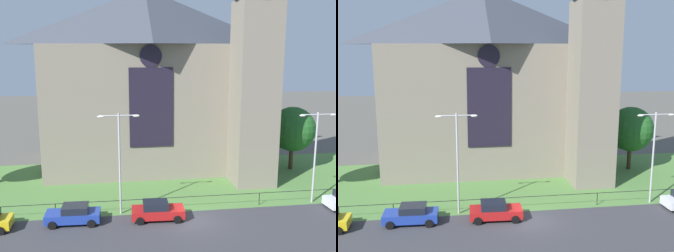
{
  "view_description": "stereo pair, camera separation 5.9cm",
  "coord_description": "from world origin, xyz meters",
  "views": [
    {
      "loc": [
        -6.2,
        -28.69,
        13.51
      ],
      "look_at": [
        -0.92,
        8.0,
        6.22
      ],
      "focal_mm": 42.13,
      "sensor_mm": 36.0,
      "label": 1
    },
    {
      "loc": [
        -6.14,
        -28.7,
        13.51
      ],
      "look_at": [
        -0.92,
        8.0,
        6.22
      ],
      "focal_mm": 42.13,
      "sensor_mm": 36.0,
      "label": 2
    }
  ],
  "objects": [
    {
      "name": "ground",
      "position": [
        0.0,
        10.0,
        0.0
      ],
      "size": [
        160.0,
        160.0,
        0.0
      ],
      "primitive_type": "plane",
      "color": "#56544C"
    },
    {
      "name": "road_asphalt",
      "position": [
        0.0,
        -2.0,
        0.0
      ],
      "size": [
        120.0,
        8.0,
        0.01
      ],
      "primitive_type": "cube",
      "color": "#38383D",
      "rests_on": "ground"
    },
    {
      "name": "grass_verge",
      "position": [
        0.0,
        8.0,
        0.0
      ],
      "size": [
        120.0,
        20.0,
        0.01
      ],
      "primitive_type": "cube",
      "color": "#517F3D",
      "rests_on": "ground"
    },
    {
      "name": "church_building",
      "position": [
        -1.54,
        15.64,
        10.27
      ],
      "size": [
        23.2,
        16.2,
        26.0
      ],
      "color": "gray",
      "rests_on": "ground"
    },
    {
      "name": "iron_railing",
      "position": [
        -2.31,
        2.5,
        0.98
      ],
      "size": [
        34.82,
        0.07,
        1.13
      ],
      "color": "black",
      "rests_on": "ground"
    },
    {
      "name": "tree_right_far",
      "position": [
        13.85,
        12.22,
        4.62
      ],
      "size": [
        5.02,
        5.02,
        7.14
      ],
      "color": "#423021",
      "rests_on": "ground"
    },
    {
      "name": "streetlamp_near",
      "position": [
        -5.7,
        2.4,
        5.38
      ],
      "size": [
        3.37,
        0.26,
        8.49
      ],
      "color": "#B2B2B7",
      "rests_on": "ground"
    },
    {
      "name": "streetlamp_far",
      "position": [
        11.27,
        2.4,
        5.2
      ],
      "size": [
        3.37,
        0.26,
        8.17
      ],
      "color": "#B2B2B7",
      "rests_on": "ground"
    },
    {
      "name": "parked_car_blue",
      "position": [
        -9.41,
        1.01,
        0.74
      ],
      "size": [
        4.26,
        2.15,
        1.51
      ],
      "rotation": [
        0.0,
        0.0,
        3.11
      ],
      "color": "#1E3899",
      "rests_on": "ground"
    },
    {
      "name": "parked_car_red",
      "position": [
        -2.82,
        0.8,
        0.74
      ],
      "size": [
        4.27,
        2.17,
        1.51
      ],
      "rotation": [
        0.0,
        0.0,
        -0.04
      ],
      "color": "#B21919",
      "rests_on": "ground"
    }
  ]
}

